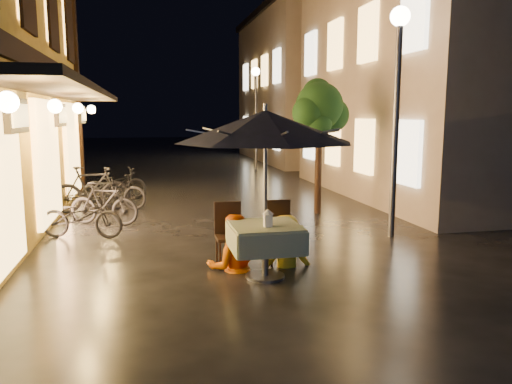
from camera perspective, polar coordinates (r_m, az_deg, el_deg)
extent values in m
plane|color=black|center=(7.09, 0.74, -10.21)|extent=(90.00, 90.00, 0.00)
cube|color=black|center=(10.74, -23.50, 13.42)|extent=(0.12, 11.00, 0.35)
cube|color=black|center=(10.61, -20.24, 10.69)|extent=(1.20, 10.50, 0.12)
cube|color=#F1B55A|center=(12.38, -22.39, 18.88)|extent=(0.10, 0.90, 1.50)
cube|color=#F1B55A|center=(14.82, -20.70, 17.20)|extent=(0.10, 0.90, 1.50)
cube|color=#F1B55A|center=(10.72, -22.72, 3.29)|extent=(0.10, 2.20, 2.40)
cube|color=#F1B55A|center=(14.17, -20.27, 4.63)|extent=(0.10, 2.20, 2.40)
cube|color=#AF9E8E|center=(15.87, 22.70, 11.59)|extent=(7.00, 9.00, 6.50)
cube|color=#F1B55A|center=(11.19, 16.95, 4.32)|extent=(0.10, 1.00, 1.40)
cube|color=#F1B55A|center=(11.33, 17.62, 18.56)|extent=(0.10, 1.00, 1.40)
cube|color=#F1B55A|center=(13.14, 12.24, 5.12)|extent=(0.10, 1.00, 1.40)
cube|color=#F1B55A|center=(13.27, 12.65, 17.28)|extent=(0.10, 1.00, 1.40)
cube|color=#F1B55A|center=(15.17, 8.76, 5.70)|extent=(0.10, 1.00, 1.40)
cube|color=#F1B55A|center=(15.27, 9.02, 16.24)|extent=(0.10, 1.00, 1.40)
cube|color=#F1B55A|center=(17.23, 6.10, 6.12)|extent=(0.10, 1.00, 1.40)
cube|color=#F1B55A|center=(17.33, 6.26, 15.41)|extent=(0.10, 1.00, 1.40)
cube|color=#AF9E8E|center=(26.16, 7.86, 11.40)|extent=(7.00, 10.00, 7.00)
cube|color=black|center=(26.57, 8.04, 19.29)|extent=(7.30, 10.30, 0.30)
cube|color=#F1B55A|center=(21.45, 2.33, 6.70)|extent=(0.10, 1.00, 1.40)
cube|color=#F1B55A|center=(21.52, 2.38, 14.17)|extent=(0.10, 1.00, 1.40)
cube|color=#F1B55A|center=(23.58, 0.95, 6.91)|extent=(0.10, 1.00, 1.40)
cube|color=#F1B55A|center=(23.65, 0.97, 13.70)|extent=(0.10, 1.00, 1.40)
cube|color=#F1B55A|center=(25.72, -0.20, 7.07)|extent=(0.10, 1.00, 1.40)
cube|color=#F1B55A|center=(25.78, -0.20, 13.30)|extent=(0.10, 1.00, 1.40)
cube|color=#F1B55A|center=(27.87, -1.17, 7.21)|extent=(0.10, 1.00, 1.40)
cube|color=#F1B55A|center=(27.93, -1.19, 12.96)|extent=(0.10, 1.00, 1.40)
cylinder|color=black|center=(11.76, 7.13, 2.88)|extent=(0.16, 0.16, 2.20)
sphere|color=black|center=(11.70, 7.26, 9.71)|extent=(1.10, 1.10, 1.10)
sphere|color=black|center=(11.91, 8.68, 8.71)|extent=(0.80, 0.80, 0.80)
sphere|color=black|center=(11.46, 6.07, 9.00)|extent=(0.76, 0.76, 0.76)
sphere|color=black|center=(12.01, 7.03, 11.13)|extent=(0.70, 0.70, 0.70)
sphere|color=black|center=(11.43, 7.17, 7.73)|extent=(0.60, 0.60, 0.60)
cylinder|color=#59595E|center=(9.66, 15.64, 6.68)|extent=(0.12, 0.12, 4.00)
sphere|color=beige|center=(9.80, 16.17, 18.73)|extent=(0.36, 0.36, 0.36)
cylinder|color=#59595E|center=(21.01, -0.05, 8.03)|extent=(0.12, 0.12, 4.00)
sphere|color=beige|center=(21.08, -0.05, 13.61)|extent=(0.36, 0.36, 0.36)
cylinder|color=#59595E|center=(7.16, 1.05, -6.99)|extent=(0.10, 0.10, 0.72)
cylinder|color=#59595E|center=(7.26, 1.04, -9.58)|extent=(0.56, 0.56, 0.04)
cube|color=#2F562F|center=(7.06, 1.06, -3.95)|extent=(0.95, 0.95, 0.06)
cube|color=#2F562F|center=(7.22, 4.74, -5.03)|extent=(0.04, 0.95, 0.33)
cube|color=#2F562F|center=(7.00, -2.74, -5.45)|extent=(0.04, 0.95, 0.33)
cube|color=#2F562F|center=(7.55, 0.21, -4.39)|extent=(0.95, 0.04, 0.33)
cube|color=#2F562F|center=(6.65, 2.02, -6.22)|extent=(0.95, 0.04, 0.33)
cylinder|color=#59595E|center=(6.98, 1.07, -0.74)|extent=(0.05, 0.05, 2.30)
cone|color=black|center=(6.88, 1.09, 7.49)|extent=(2.49, 2.49, 0.45)
cylinder|color=#59595E|center=(6.88, 1.10, 9.57)|extent=(0.06, 0.06, 0.12)
cube|color=black|center=(7.67, -3.01, -5.22)|extent=(0.42, 0.42, 0.05)
cube|color=black|center=(7.80, -3.26, -3.10)|extent=(0.42, 0.04, 0.55)
cylinder|color=black|center=(7.53, -4.13, -7.34)|extent=(0.04, 0.04, 0.43)
cylinder|color=black|center=(7.59, -1.42, -7.19)|extent=(0.04, 0.04, 0.43)
cylinder|color=black|center=(7.88, -4.52, -6.62)|extent=(0.04, 0.04, 0.43)
cylinder|color=black|center=(7.93, -1.92, -6.49)|extent=(0.04, 0.04, 0.43)
cube|color=black|center=(7.84, 2.79, -4.91)|extent=(0.42, 0.42, 0.05)
cube|color=black|center=(7.96, 2.44, -2.84)|extent=(0.42, 0.04, 0.55)
cylinder|color=black|center=(7.69, 1.83, -7.00)|extent=(0.04, 0.04, 0.43)
cylinder|color=black|center=(7.78, 4.41, -6.82)|extent=(0.04, 0.04, 0.43)
cylinder|color=black|center=(8.02, 1.18, -6.31)|extent=(0.04, 0.04, 0.43)
cylinder|color=black|center=(8.11, 3.67, -6.15)|extent=(0.04, 0.04, 0.43)
cube|color=white|center=(6.89, 1.36, -3.25)|extent=(0.11, 0.11, 0.18)
cube|color=#FFD88C|center=(6.89, 1.36, -3.33)|extent=(0.07, 0.07, 0.12)
cone|color=white|center=(6.86, 1.37, -2.23)|extent=(0.16, 0.16, 0.07)
imported|color=#E46200|center=(7.47, -2.70, -2.69)|extent=(0.81, 0.63, 1.64)
imported|color=yellow|center=(7.65, 3.43, -2.83)|extent=(0.99, 0.57, 1.53)
imported|color=black|center=(9.95, -19.30, -2.65)|extent=(1.67, 0.97, 0.83)
imported|color=black|center=(10.97, -17.00, -1.28)|extent=(1.56, 0.96, 0.91)
imported|color=black|center=(12.80, -16.03, 0.13)|extent=(1.79, 1.15, 0.89)
imported|color=black|center=(12.54, -18.29, 0.34)|extent=(1.90, 0.96, 1.10)
imported|color=black|center=(14.01, -15.79, 0.85)|extent=(1.77, 1.05, 0.88)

